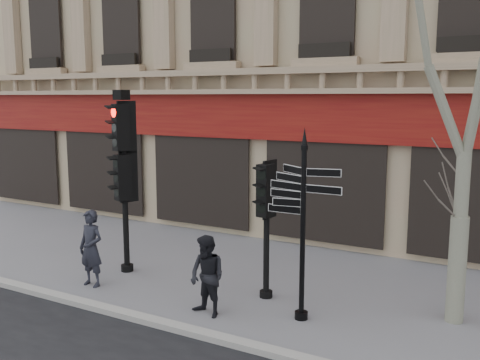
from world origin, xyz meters
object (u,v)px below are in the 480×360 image
(fingerpost, at_px, (303,193))
(plane_tree, at_px, (473,21))
(traffic_signal_main, at_px, (124,159))
(traffic_signal_secondary, at_px, (267,205))
(pedestrian_b, at_px, (207,276))
(pedestrian_a, at_px, (91,248))

(fingerpost, relative_size, plane_tree, 0.47)
(traffic_signal_main, relative_size, traffic_signal_secondary, 1.53)
(fingerpost, distance_m, plane_tree, 4.14)
(plane_tree, relative_size, pedestrian_b, 4.96)
(traffic_signal_secondary, bearing_deg, plane_tree, 15.98)
(fingerpost, xyz_separation_m, plane_tree, (2.53, 1.31, 3.01))
(traffic_signal_secondary, height_order, pedestrian_a, traffic_signal_secondary)
(fingerpost, bearing_deg, pedestrian_b, -146.39)
(plane_tree, xyz_separation_m, pedestrian_b, (-4.16, -2.04, -4.66))
(pedestrian_a, bearing_deg, plane_tree, 15.13)
(fingerpost, height_order, pedestrian_b, fingerpost)
(traffic_signal_main, xyz_separation_m, pedestrian_b, (3.13, -1.28, -1.94))
(traffic_signal_secondary, relative_size, pedestrian_b, 1.80)
(fingerpost, distance_m, traffic_signal_secondary, 1.35)
(fingerpost, bearing_deg, plane_tree, 36.73)
(pedestrian_a, bearing_deg, pedestrian_b, -1.98)
(fingerpost, distance_m, pedestrian_a, 5.05)
(pedestrian_a, bearing_deg, traffic_signal_main, 90.54)
(traffic_signal_secondary, bearing_deg, pedestrian_a, -155.05)
(traffic_signal_main, height_order, plane_tree, plane_tree)
(pedestrian_a, relative_size, pedestrian_b, 1.09)
(traffic_signal_secondary, relative_size, plane_tree, 0.36)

